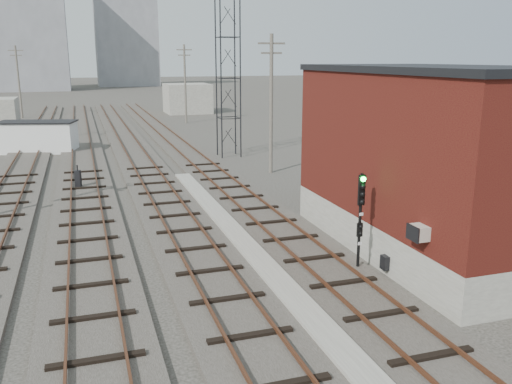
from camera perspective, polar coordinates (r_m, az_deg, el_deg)
name	(u,v)px	position (r m, az deg, el deg)	size (l,w,h in m)	color
ground	(129,123)	(66.27, -13.24, 7.08)	(320.00, 320.00, 0.00)	#282621
track_right	(182,149)	(45.92, -7.79, 4.54)	(3.20, 90.00, 0.39)	#332D28
track_mid_right	(133,151)	(45.40, -12.77, 4.22)	(3.20, 90.00, 0.39)	#332D28
track_mid_left	(82,154)	(45.23, -17.83, 3.86)	(3.20, 90.00, 0.39)	#332D28
track_left	(28,156)	(45.42, -22.88, 3.47)	(3.20, 90.00, 0.39)	#332D28
platform_curb	(246,247)	(21.79, -1.06, -5.85)	(0.90, 28.00, 0.26)	gray
brick_building	(432,160)	(22.20, 18.06, 3.20)	(6.54, 12.20, 7.22)	gray
lattice_tower	(228,58)	(42.07, -2.98, 13.92)	(1.60, 1.60, 15.00)	black
utility_pole_left_c	(19,80)	(76.00, -23.72, 10.76)	(1.80, 0.24, 9.00)	#595147
utility_pole_right_a	(271,101)	(35.78, 1.61, 9.60)	(1.80, 0.24, 9.00)	#595147
utility_pole_right_b	(185,82)	(64.79, -7.47, 11.44)	(1.80, 0.24, 9.00)	#595147
apartment_left	(15,24)	(141.38, -23.99, 15.84)	(22.00, 14.00, 30.00)	gray
apartment_right	(126,37)	(156.30, -13.52, 15.59)	(16.00, 12.00, 26.00)	gray
shed_right	(187,98)	(77.19, -7.23, 9.75)	(6.00, 6.00, 4.00)	gray
signal_mast	(360,217)	(19.42, 10.93, -2.58)	(0.40, 0.40, 3.63)	gray
switch_stand	(78,179)	(33.16, -18.22, 1.30)	(0.40, 0.40, 1.37)	black
site_trailer	(38,137)	(47.59, -21.98, 5.42)	(6.50, 4.06, 2.54)	white
car_silver	(3,140)	(51.93, -25.10, 5.02)	(1.33, 3.82, 1.26)	#95989C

